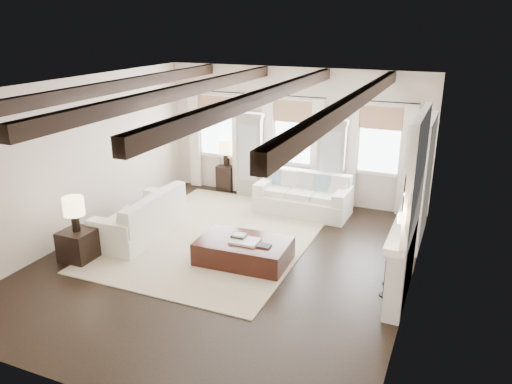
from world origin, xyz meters
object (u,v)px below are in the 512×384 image
at_px(side_table_back, 227,177).
at_px(side_table_front, 79,245).
at_px(ottoman, 244,251).
at_px(sofa_back, 304,197).
at_px(sofa_left, 143,219).

bearing_deg(side_table_back, side_table_front, -98.82).
height_order(ottoman, side_table_back, side_table_back).
xyz_separation_m(sofa_back, ottoman, (-0.23, -2.85, -0.15)).
bearing_deg(side_table_back, sofa_back, -18.19).
distance_m(sofa_left, side_table_back, 3.39).
xyz_separation_m(sofa_back, sofa_left, (-2.59, -2.60, 0.01)).
distance_m(sofa_left, side_table_front, 1.43).
bearing_deg(ottoman, side_table_back, 118.26).
distance_m(ottoman, side_table_front, 3.07).
bearing_deg(sofa_back, sofa_left, -134.85).
relative_size(sofa_left, side_table_front, 3.78).
bearing_deg(side_table_front, sofa_left, 69.57).
distance_m(ottoman, side_table_back, 4.20).
height_order(sofa_back, side_table_front, sofa_back).
xyz_separation_m(sofa_left, side_table_front, (-0.50, -1.34, -0.09)).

